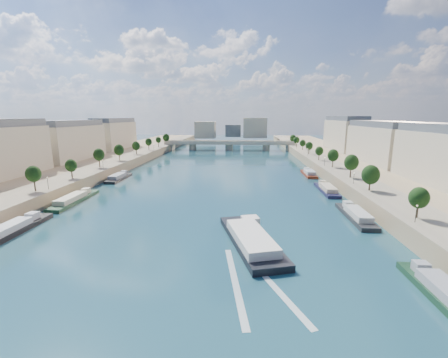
# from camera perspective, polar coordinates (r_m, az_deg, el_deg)

# --- Properties ---
(ground) EXTENTS (700.00, 700.00, 0.00)m
(ground) POSITION_cam_1_polar(r_m,az_deg,el_deg) (127.41, -2.05, -1.32)
(ground) COLOR #0C2A36
(ground) RESTS_ON ground
(quay_left) EXTENTS (44.00, 520.00, 5.00)m
(quay_left) POSITION_cam_1_polar(r_m,az_deg,el_deg) (152.02, -30.17, 0.18)
(quay_left) COLOR #9E8460
(quay_left) RESTS_ON ground
(quay_right) EXTENTS (44.00, 520.00, 5.00)m
(quay_right) POSITION_cam_1_polar(r_m,az_deg,el_deg) (139.44, 28.85, -0.61)
(quay_right) COLOR #9E8460
(quay_right) RESTS_ON ground
(pave_left) EXTENTS (14.00, 520.00, 0.10)m
(pave_left) POSITION_cam_1_polar(r_m,az_deg,el_deg) (143.75, -25.31, 1.11)
(pave_left) COLOR gray
(pave_left) RESTS_ON quay_left
(pave_right) EXTENTS (14.00, 520.00, 0.10)m
(pave_right) POSITION_cam_1_polar(r_m,az_deg,el_deg) (133.27, 23.11, 0.53)
(pave_right) COLOR gray
(pave_right) RESTS_ON quay_right
(trees_left) EXTENTS (4.80, 268.80, 8.26)m
(trees_left) POSITION_cam_1_polar(r_m,az_deg,el_deg) (143.71, -24.42, 3.38)
(trees_left) COLOR #382B1E
(trees_left) RESTS_ON ground
(trees_right) EXTENTS (4.80, 268.80, 8.26)m
(trees_right) POSITION_cam_1_polar(r_m,az_deg,el_deg) (141.15, 21.21, 3.50)
(trees_right) COLOR #382B1E
(trees_right) RESTS_ON ground
(lamps_left) EXTENTS (0.36, 200.36, 4.28)m
(lamps_left) POSITION_cam_1_polar(r_m,az_deg,el_deg) (132.53, -25.77, 1.44)
(lamps_left) COLOR black
(lamps_left) RESTS_ON ground
(lamps_right) EXTENTS (0.36, 200.36, 4.28)m
(lamps_right) POSITION_cam_1_polar(r_m,az_deg,el_deg) (136.08, 20.74, 2.10)
(lamps_right) COLOR black
(lamps_right) RESTS_ON ground
(buildings_left) EXTENTS (16.00, 226.00, 23.20)m
(buildings_left) POSITION_cam_1_polar(r_m,az_deg,el_deg) (167.44, -32.12, 5.76)
(buildings_left) COLOR #C0B494
(buildings_left) RESTS_ON ground
(buildings_right) EXTENTS (16.00, 226.00, 23.20)m
(buildings_right) POSITION_cam_1_polar(r_m,az_deg,el_deg) (153.97, 31.92, 5.39)
(buildings_right) COLOR #C0B494
(buildings_right) RESTS_ON ground
(skyline) EXTENTS (79.00, 42.00, 22.00)m
(skyline) POSITION_cam_1_polar(r_m,az_deg,el_deg) (343.32, 2.22, 9.50)
(skyline) COLOR #C0B494
(skyline) RESTS_ON ground
(bridge) EXTENTS (112.00, 12.00, 8.15)m
(bridge) POSITION_cam_1_polar(r_m,az_deg,el_deg) (261.11, 0.98, 6.64)
(bridge) COLOR #C1B79E
(bridge) RESTS_ON ground
(tour_barge) EXTENTS (16.31, 31.05, 4.05)m
(tour_barge) POSITION_cam_1_polar(r_m,az_deg,el_deg) (71.16, 5.16, -11.32)
(tour_barge) COLOR black
(tour_barge) RESTS_ON ground
(wake) EXTENTS (14.55, 25.88, 0.04)m
(wake) POSITION_cam_1_polar(r_m,az_deg,el_deg) (56.92, 5.52, -18.98)
(wake) COLOR silver
(wake) RESTS_ON ground
(moored_barges_left) EXTENTS (5.00, 153.79, 3.60)m
(moored_barges_left) POSITION_cam_1_polar(r_m,az_deg,el_deg) (92.91, -35.73, -8.18)
(moored_barges_left) COLOR #151F30
(moored_barges_left) RESTS_ON ground
(moored_barges_right) EXTENTS (5.00, 161.46, 3.60)m
(moored_barges_right) POSITION_cam_1_polar(r_m,az_deg,el_deg) (90.83, 24.93, -7.42)
(moored_barges_right) COLOR black
(moored_barges_right) RESTS_ON ground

